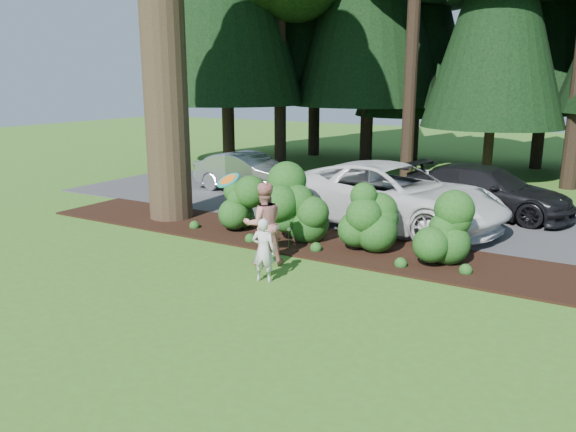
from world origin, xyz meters
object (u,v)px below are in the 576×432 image
Objects in this scene: child at (264,250)px; adult at (263,224)px; frisbee at (228,180)px; car_dark_suv at (487,191)px; car_white_suv at (391,195)px; car_silver_wagon at (249,173)px.

child is 1.12m from adult.
child is at bearing 0.42° from frisbee.
car_dark_suv is at bearing -158.40° from adult.
car_dark_suv is at bearing -25.62° from car_white_suv.
car_dark_suv is at bearing -120.97° from child.
car_dark_suv is 2.71× the size of adult.
car_silver_wagon is 6.47m from car_white_suv.
car_silver_wagon is 9.24m from child.
child is 2.46× the size of frisbee.
car_silver_wagon is at bearing 121.97° from frisbee.
frisbee is at bearing 174.16° from car_white_suv.
car_white_suv is at bearing -110.12° from child.
car_dark_suv is 7.94m from adult.
car_white_suv is 3.41m from car_dark_suv.
child is (-2.62, -8.18, -0.10)m from car_dark_suv.
car_white_suv is 4.80× the size of child.
car_white_suv is (6.13, -2.05, 0.17)m from car_silver_wagon.
car_white_suv is 11.82× the size of frisbee.
car_dark_suv is 9.36× the size of frisbee.
car_silver_wagon is 8.02× the size of frisbee.
car_white_suv is 3.43× the size of adult.
car_white_suv reaches higher than car_dark_suv.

